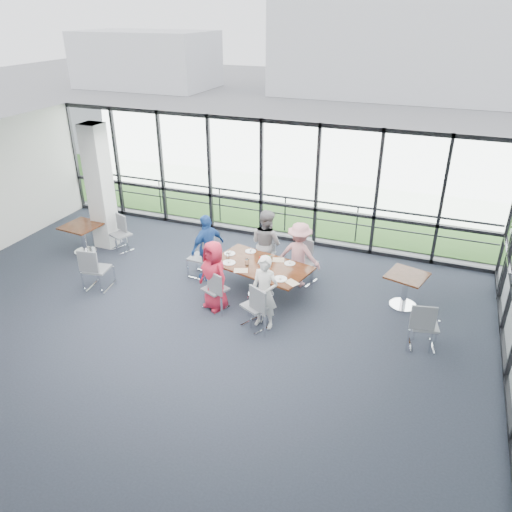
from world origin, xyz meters
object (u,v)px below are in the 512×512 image
(diner_near_left, at_px, (214,276))
(chair_main_nr, at_px, (256,306))
(structural_column, at_px, (100,187))
(chair_main_nl, at_px, (215,289))
(side_table_right, at_px, (406,280))
(chair_spare_r, at_px, (425,325))
(chair_main_fl, at_px, (265,254))
(diner_far_left, at_px, (266,243))
(diner_far_right, at_px, (299,255))
(main_table, at_px, (261,269))
(side_table_left, at_px, (82,229))
(chair_main_end, at_px, (200,258))
(chair_spare_la, at_px, (97,269))
(diner_end, at_px, (208,247))
(diner_near_right, at_px, (265,292))
(chair_main_fr, at_px, (305,263))
(chair_spare_lb, at_px, (121,235))

(diner_near_left, bearing_deg, chair_main_nr, 6.89)
(structural_column, xyz_separation_m, chair_main_nl, (4.01, -1.77, -1.15))
(structural_column, relative_size, chair_main_nl, 3.55)
(chair_main_nr, bearing_deg, structural_column, -174.98)
(side_table_right, distance_m, diner_near_left, 3.98)
(chair_spare_r, bearing_deg, chair_main_fl, 143.16)
(diner_far_left, relative_size, chair_main_nr, 1.70)
(diner_far_right, relative_size, chair_main_nl, 1.67)
(main_table, distance_m, side_table_right, 3.04)
(side_table_left, relative_size, diner_far_left, 0.58)
(chair_main_nr, relative_size, chair_main_end, 1.01)
(chair_main_end, xyz_separation_m, chair_spare_la, (-1.85, -1.35, 0.02))
(chair_main_end, relative_size, chair_spare_la, 0.97)
(diner_far_left, distance_m, chair_main_nr, 2.17)
(diner_far_right, bearing_deg, diner_end, 19.46)
(diner_near_right, bearing_deg, side_table_left, 170.71)
(chair_main_fl, bearing_deg, main_table, 108.12)
(chair_main_fr, bearing_deg, chair_main_nr, 98.48)
(chair_spare_lb, bearing_deg, chair_main_nl, 177.15)
(diner_near_right, xyz_separation_m, chair_spare_r, (2.97, 0.42, -0.28))
(diner_near_left, bearing_deg, main_table, 73.21)
(main_table, xyz_separation_m, diner_end, (-1.41, 0.29, 0.15))
(diner_near_right, distance_m, chair_spare_r, 3.02)
(chair_main_end, height_order, chair_spare_r, chair_spare_r)
(diner_near_right, xyz_separation_m, chair_main_fr, (0.24, 1.99, -0.28))
(chair_main_fr, bearing_deg, chair_spare_la, 43.72)
(diner_near_right, relative_size, chair_main_nl, 1.69)
(structural_column, bearing_deg, side_table_right, -1.96)
(diner_far_right, relative_size, chair_main_nr, 1.57)
(main_table, height_order, diner_near_right, diner_near_right)
(chair_spare_lb, bearing_deg, side_table_right, -158.62)
(chair_main_fl, relative_size, chair_spare_r, 0.91)
(structural_column, height_order, main_table, structural_column)
(chair_main_fl, xyz_separation_m, chair_main_fr, (1.03, -0.17, 0.04))
(diner_end, bearing_deg, chair_spare_lb, -77.11)
(structural_column, bearing_deg, chair_main_fl, 1.97)
(side_table_right, bearing_deg, diner_near_left, -158.13)
(diner_near_left, bearing_deg, chair_main_fl, 103.20)
(diner_far_left, bearing_deg, structural_column, 25.13)
(diner_near_left, height_order, diner_far_right, same)
(diner_far_right, xyz_separation_m, chair_main_fr, (0.09, 0.18, -0.28))
(diner_near_right, xyz_separation_m, chair_spare_lb, (-4.62, 1.85, -0.31))
(side_table_left, height_order, chair_main_fr, chair_main_fr)
(side_table_right, bearing_deg, diner_far_left, 175.82)
(chair_spare_la, relative_size, chair_spare_lb, 1.10)
(side_table_left, relative_size, chair_spare_lb, 1.06)
(diner_end, xyz_separation_m, chair_spare_la, (-2.07, -1.33, -0.29))
(diner_end, distance_m, chair_main_fr, 2.24)
(chair_main_nl, xyz_separation_m, chair_main_fl, (0.38, 1.92, -0.02))
(side_table_right, distance_m, chair_spare_r, 1.41)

